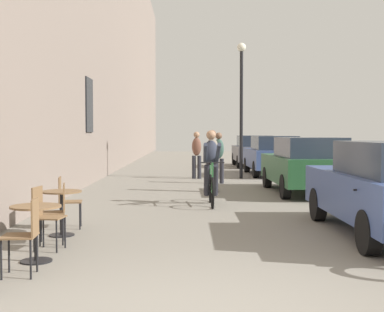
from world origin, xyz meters
The scene contains 14 objects.
cafe_table_near centered at (-2.04, 2.01, 0.52)m, with size 0.64×0.64×0.72m.
cafe_chair_near_toward_street centered at (-1.97, 1.34, 0.52)m, with size 0.40×0.40×0.89m.
cafe_chair_near_toward_wall centered at (-2.12, 2.69, 0.52)m, with size 0.43×0.43×0.89m.
cafe_table_mid centered at (-2.12, 3.73, 0.52)m, with size 0.64×0.64×0.72m.
cafe_chair_mid_toward_street centered at (-2.20, 4.39, 0.52)m, with size 0.43×0.43×0.89m.
cafe_chair_mid_toward_wall centered at (-2.05, 3.13, 0.52)m, with size 0.45×0.45×0.89m.
cyclist_on_bicycle centered at (0.44, 7.43, 0.81)m, with size 0.52×1.76×1.74m.
pedestrian_near centered at (0.60, 10.07, 0.98)m, with size 0.37×0.29×1.73m.
pedestrian_mid centered at (0.93, 12.57, 0.94)m, with size 0.38×0.30×1.67m.
pedestrian_far centered at (0.24, 14.42, 0.96)m, with size 0.38×0.30×1.70m.
street_lamp centered at (1.86, 14.46, 3.11)m, with size 0.32×0.32×4.90m.
parked_car_second centered at (3.14, 9.69, 0.79)m, with size 1.84×4.32×1.53m.
parked_car_third centered at (3.24, 16.00, 0.80)m, with size 1.84×4.33×1.54m.
parked_car_fourth centered at (3.17, 21.34, 0.80)m, with size 1.87×4.35×1.54m.
Camera 1 is at (-0.12, -4.69, 1.63)m, focal length 49.47 mm.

